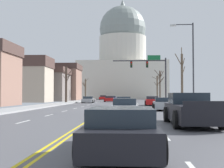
{
  "coord_description": "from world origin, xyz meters",
  "views": [
    {
      "loc": [
        2.23,
        -29.77,
        1.48
      ],
      "look_at": [
        -1.13,
        28.61,
        3.51
      ],
      "focal_mm": 48.36,
      "sensor_mm": 36.0,
      "label": 1
    }
  ],
  "objects_px": {
    "signal_gantry": "(151,69)",
    "street_lamp_right": "(190,58)",
    "sedan_near_05": "(121,131)",
    "sedan_near_03": "(125,107)",
    "sedan_near_01": "(124,102)",
    "sedan_near_02": "(164,104)",
    "bicycle_parked": "(190,104)",
    "sedan_oncoming_00": "(88,100)",
    "pedestrian_00": "(178,98)",
    "sedan_oncoming_02": "(112,98)",
    "sedan_near_00": "(152,101)",
    "sedan_oncoming_01": "(109,99)",
    "pickup_truck_near_04": "(191,110)",
    "sedan_oncoming_03": "(103,98)"
  },
  "relations": [
    {
      "from": "sedan_near_02",
      "to": "sedan_oncoming_01",
      "type": "height_order",
      "value": "sedan_near_02"
    },
    {
      "from": "pedestrian_00",
      "to": "sedan_near_01",
      "type": "bearing_deg",
      "value": -148.03
    },
    {
      "from": "bicycle_parked",
      "to": "pickup_truck_near_04",
      "type": "bearing_deg",
      "value": -101.27
    },
    {
      "from": "sedan_near_00",
      "to": "pedestrian_00",
      "type": "distance_m",
      "value": 3.73
    },
    {
      "from": "sedan_oncoming_00",
      "to": "bicycle_parked",
      "type": "relative_size",
      "value": 2.6
    },
    {
      "from": "signal_gantry",
      "to": "sedan_near_01",
      "type": "relative_size",
      "value": 1.82
    },
    {
      "from": "sedan_near_02",
      "to": "sedan_oncoming_03",
      "type": "height_order",
      "value": "sedan_oncoming_03"
    },
    {
      "from": "pedestrian_00",
      "to": "bicycle_parked",
      "type": "distance_m",
      "value": 8.35
    },
    {
      "from": "sedan_near_00",
      "to": "sedan_oncoming_02",
      "type": "bearing_deg",
      "value": 103.1
    },
    {
      "from": "sedan_oncoming_00",
      "to": "sedan_near_03",
      "type": "bearing_deg",
      "value": -77.57
    },
    {
      "from": "sedan_near_01",
      "to": "sedan_near_05",
      "type": "xyz_separation_m",
      "value": [
        0.43,
        -26.83,
        -0.02
      ]
    },
    {
      "from": "sedan_near_01",
      "to": "pickup_truck_near_04",
      "type": "xyz_separation_m",
      "value": [
        3.61,
        -19.61,
        0.14
      ]
    },
    {
      "from": "signal_gantry",
      "to": "sedan_near_05",
      "type": "distance_m",
      "value": 37.45
    },
    {
      "from": "sedan_near_03",
      "to": "street_lamp_right",
      "type": "bearing_deg",
      "value": 49.45
    },
    {
      "from": "signal_gantry",
      "to": "bicycle_parked",
      "type": "bearing_deg",
      "value": -78.61
    },
    {
      "from": "street_lamp_right",
      "to": "sedan_near_05",
      "type": "distance_m",
      "value": 21.97
    },
    {
      "from": "sedan_near_01",
      "to": "sedan_near_03",
      "type": "height_order",
      "value": "sedan_near_01"
    },
    {
      "from": "sedan_near_02",
      "to": "sedan_near_03",
      "type": "height_order",
      "value": "sedan_near_03"
    },
    {
      "from": "sedan_oncoming_01",
      "to": "signal_gantry",
      "type": "bearing_deg",
      "value": -65.96
    },
    {
      "from": "pickup_truck_near_04",
      "to": "sedan_oncoming_02",
      "type": "xyz_separation_m",
      "value": [
        -7.07,
        56.49,
        -0.17
      ]
    },
    {
      "from": "signal_gantry",
      "to": "sedan_near_05",
      "type": "xyz_separation_m",
      "value": [
        -3.41,
        -37.0,
        -4.66
      ]
    },
    {
      "from": "sedan_near_01",
      "to": "sedan_near_02",
      "type": "relative_size",
      "value": 1.01
    },
    {
      "from": "signal_gantry",
      "to": "street_lamp_right",
      "type": "bearing_deg",
      "value": -81.3
    },
    {
      "from": "sedan_near_02",
      "to": "sedan_oncoming_02",
      "type": "distance_m",
      "value": 43.53
    },
    {
      "from": "sedan_oncoming_00",
      "to": "pedestrian_00",
      "type": "bearing_deg",
      "value": -46.36
    },
    {
      "from": "sedan_near_05",
      "to": "pedestrian_00",
      "type": "bearing_deg",
      "value": 78.4
    },
    {
      "from": "sedan_near_01",
      "to": "sedan_oncoming_02",
      "type": "distance_m",
      "value": 37.04
    },
    {
      "from": "sedan_near_00",
      "to": "sedan_oncoming_02",
      "type": "distance_m",
      "value": 31.47
    },
    {
      "from": "signal_gantry",
      "to": "bicycle_parked",
      "type": "height_order",
      "value": "signal_gantry"
    },
    {
      "from": "sedan_oncoming_00",
      "to": "sedan_oncoming_02",
      "type": "relative_size",
      "value": 1.0
    },
    {
      "from": "sedan_near_00",
      "to": "sedan_near_01",
      "type": "relative_size",
      "value": 1.08
    },
    {
      "from": "sedan_near_02",
      "to": "bicycle_parked",
      "type": "relative_size",
      "value": 2.44
    },
    {
      "from": "sedan_near_02",
      "to": "sedan_oncoming_00",
      "type": "xyz_separation_m",
      "value": [
        -10.49,
        24.39,
        -0.02
      ]
    },
    {
      "from": "street_lamp_right",
      "to": "sedan_near_03",
      "type": "distance_m",
      "value": 10.23
    },
    {
      "from": "sedan_near_00",
      "to": "sedan_near_02",
      "type": "distance_m",
      "value": 12.27
    },
    {
      "from": "pedestrian_00",
      "to": "sedan_near_05",
      "type": "bearing_deg",
      "value": -101.6
    },
    {
      "from": "sedan_near_05",
      "to": "sedan_oncoming_03",
      "type": "distance_m",
      "value": 77.25
    },
    {
      "from": "sedan_oncoming_01",
      "to": "sedan_oncoming_02",
      "type": "xyz_separation_m",
      "value": [
        -0.02,
        10.4,
        -0.02
      ]
    },
    {
      "from": "sedan_near_01",
      "to": "sedan_near_02",
      "type": "bearing_deg",
      "value": -57.52
    },
    {
      "from": "sedan_near_00",
      "to": "sedan_oncoming_02",
      "type": "xyz_separation_m",
      "value": [
        -7.13,
        30.65,
        -0.05
      ]
    },
    {
      "from": "sedan_near_00",
      "to": "pedestrian_00",
      "type": "xyz_separation_m",
      "value": [
        3.13,
        -1.99,
        0.41
      ]
    },
    {
      "from": "pedestrian_00",
      "to": "sedan_oncoming_00",
      "type": "bearing_deg",
      "value": 133.64
    },
    {
      "from": "sedan_near_01",
      "to": "sedan_oncoming_00",
      "type": "relative_size",
      "value": 0.94
    },
    {
      "from": "sedan_oncoming_03",
      "to": "sedan_near_00",
      "type": "bearing_deg",
      "value": -76.64
    },
    {
      "from": "sedan_near_05",
      "to": "sedan_near_03",
      "type": "bearing_deg",
      "value": 90.55
    },
    {
      "from": "sedan_oncoming_00",
      "to": "sedan_oncoming_01",
      "type": "distance_m",
      "value": 8.74
    },
    {
      "from": "sedan_oncoming_01",
      "to": "sedan_oncoming_03",
      "type": "distance_m",
      "value": 23.84
    },
    {
      "from": "sedan_near_03",
      "to": "sedan_oncoming_03",
      "type": "height_order",
      "value": "sedan_oncoming_03"
    },
    {
      "from": "street_lamp_right",
      "to": "sedan_near_02",
      "type": "height_order",
      "value": "street_lamp_right"
    },
    {
      "from": "sedan_near_05",
      "to": "sedan_oncoming_00",
      "type": "relative_size",
      "value": 0.96
    }
  ]
}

